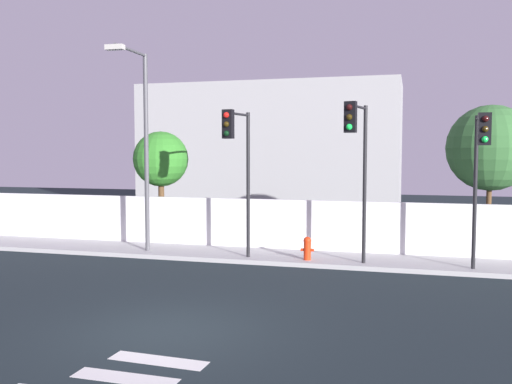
% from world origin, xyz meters
% --- Properties ---
extents(ground_plane, '(80.00, 80.00, 0.00)m').
position_xyz_m(ground_plane, '(0.00, 0.00, 0.00)').
color(ground_plane, black).
extents(sidewalk, '(36.00, 2.40, 0.15)m').
position_xyz_m(sidewalk, '(0.00, 8.20, 0.07)').
color(sidewalk, '#A8A8A8').
rests_on(sidewalk, ground).
extents(perimeter_wall, '(36.00, 0.18, 1.80)m').
position_xyz_m(perimeter_wall, '(0.00, 9.49, 1.05)').
color(perimeter_wall, white).
rests_on(perimeter_wall, sidewalk).
extents(traffic_light_left, '(0.49, 1.64, 4.85)m').
position_xyz_m(traffic_light_left, '(-0.62, 6.81, 3.69)').
color(traffic_light_left, black).
rests_on(traffic_light_left, sidewalk).
extents(traffic_light_center, '(0.55, 1.82, 4.99)m').
position_xyz_m(traffic_light_center, '(3.19, 6.73, 3.80)').
color(traffic_light_center, black).
rests_on(traffic_light_center, sidewalk).
extents(traffic_light_right, '(0.35, 1.51, 4.62)m').
position_xyz_m(traffic_light_right, '(6.67, 6.87, 3.53)').
color(traffic_light_right, black).
rests_on(traffic_light_right, sidewalk).
extents(street_lamp_curbside, '(0.61, 2.38, 6.97)m').
position_xyz_m(street_lamp_curbside, '(-4.31, 7.42, 4.31)').
color(street_lamp_curbside, '#4C4C51').
rests_on(street_lamp_curbside, sidewalk).
extents(fire_hydrant, '(0.44, 0.26, 0.76)m').
position_xyz_m(fire_hydrant, '(1.53, 7.58, 0.56)').
color(fire_hydrant, red).
rests_on(fire_hydrant, sidewalk).
extents(roadside_tree_leftmost, '(2.22, 2.22, 4.52)m').
position_xyz_m(roadside_tree_leftmost, '(-4.97, 10.29, 3.38)').
color(roadside_tree_leftmost, brown).
rests_on(roadside_tree_leftmost, ground).
extents(roadside_tree_midleft, '(2.95, 2.95, 5.30)m').
position_xyz_m(roadside_tree_midleft, '(7.36, 10.29, 3.82)').
color(roadside_tree_midleft, brown).
rests_on(roadside_tree_midleft, ground).
extents(low_building_distant, '(15.65, 6.00, 7.80)m').
position_xyz_m(low_building_distant, '(-3.69, 23.49, 3.90)').
color(low_building_distant, '#A6A6A6').
rests_on(low_building_distant, ground).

